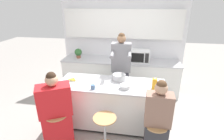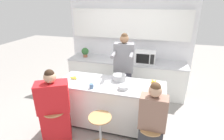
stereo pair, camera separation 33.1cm
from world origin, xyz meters
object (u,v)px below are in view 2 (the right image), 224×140
(kitchen_island, at_px, (111,104))
(cooking_pot, at_px, (119,78))
(fruit_bowl, at_px, (123,87))
(banana_bunch, at_px, (74,78))
(person_seated_near, at_px, (151,127))
(microwave, at_px, (145,57))
(person_cooking, at_px, (123,74))
(coffee_cup_near, at_px, (91,86))
(juice_carton, at_px, (153,86))
(person_wrapped_blanket, at_px, (54,109))
(bar_stool_leftmost, at_px, (56,124))
(potted_plant, at_px, (85,52))
(bar_stool_center, at_px, (100,131))

(kitchen_island, xyz_separation_m, cooking_pot, (0.12, 0.18, 0.52))
(fruit_bowl, distance_m, banana_bunch, 1.07)
(person_seated_near, height_order, microwave, person_seated_near)
(person_cooking, distance_m, microwave, 0.91)
(fruit_bowl, bearing_deg, coffee_cup_near, -168.39)
(person_seated_near, bearing_deg, juice_carton, 94.87)
(person_wrapped_blanket, relative_size, microwave, 2.72)
(bar_stool_leftmost, bearing_deg, juice_carton, 20.74)
(person_seated_near, distance_m, potted_plant, 3.00)
(kitchen_island, distance_m, bar_stool_leftmost, 1.09)
(person_cooking, xyz_separation_m, person_seated_near, (0.72, -1.33, -0.25))
(bar_stool_center, bearing_deg, kitchen_island, 90.00)
(cooking_pot, height_order, coffee_cup_near, cooking_pot)
(bar_stool_center, bearing_deg, juice_carton, 35.74)
(bar_stool_center, bearing_deg, cooking_pot, 81.60)
(bar_stool_leftmost, distance_m, cooking_pot, 1.44)
(bar_stool_center, bearing_deg, banana_bunch, 139.13)
(coffee_cup_near, relative_size, microwave, 0.21)
(juice_carton, height_order, microwave, microwave)
(person_wrapped_blanket, height_order, juice_carton, person_wrapped_blanket)
(person_seated_near, height_order, fruit_bowl, person_seated_near)
(bar_stool_leftmost, bearing_deg, potted_plant, 99.20)
(person_seated_near, xyz_separation_m, fruit_bowl, (-0.56, 0.53, 0.33))
(person_cooking, height_order, person_seated_near, person_cooking)
(potted_plant, bearing_deg, banana_bunch, -75.12)
(person_cooking, relative_size, coffee_cup_near, 16.88)
(bar_stool_center, relative_size, banana_bunch, 3.70)
(person_wrapped_blanket, bearing_deg, banana_bunch, 58.57)
(person_cooking, bearing_deg, potted_plant, 142.00)
(person_wrapped_blanket, distance_m, person_seated_near, 1.65)
(bar_stool_center, height_order, potted_plant, potted_plant)
(person_cooking, xyz_separation_m, potted_plant, (-1.29, 0.86, 0.17))
(person_seated_near, xyz_separation_m, banana_bunch, (-1.61, 0.70, 0.32))
(person_seated_near, relative_size, fruit_bowl, 7.31)
(kitchen_island, relative_size, banana_bunch, 11.83)
(bar_stool_center, height_order, cooking_pot, cooking_pot)
(bar_stool_leftmost, relative_size, microwave, 1.25)
(bar_stool_leftmost, bearing_deg, fruit_bowl, 26.86)
(coffee_cup_near, bearing_deg, potted_plant, 116.67)
(bar_stool_center, height_order, person_wrapped_blanket, person_wrapped_blanket)
(bar_stool_leftmost, relative_size, person_seated_near, 0.46)
(fruit_bowl, distance_m, coffee_cup_near, 0.57)
(coffee_cup_near, bearing_deg, cooking_pot, 47.37)
(cooking_pot, bearing_deg, bar_stool_center, -98.40)
(bar_stool_center, xyz_separation_m, cooking_pot, (0.12, 0.85, 0.63))
(bar_stool_leftmost, height_order, fruit_bowl, fruit_bowl)
(person_cooking, xyz_separation_m, fruit_bowl, (0.16, -0.79, 0.08))
(person_wrapped_blanket, bearing_deg, bar_stool_center, -26.38)
(cooking_pot, relative_size, fruit_bowl, 1.81)
(fruit_bowl, xyz_separation_m, coffee_cup_near, (-0.56, -0.12, 0.01))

